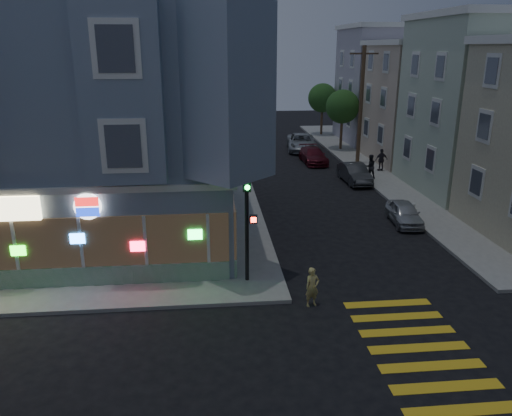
{
  "coord_description": "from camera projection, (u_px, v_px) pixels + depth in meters",
  "views": [
    {
      "loc": [
        0.09,
        -14.19,
        9.0
      ],
      "look_at": [
        2.08,
        6.13,
        2.41
      ],
      "focal_mm": 35.0,
      "sensor_mm": 36.0,
      "label": 1
    }
  ],
  "objects": [
    {
      "name": "row_house_c",
      "position": [
        448.0,
        104.0,
        40.25
      ],
      "size": [
        12.0,
        8.6,
        9.0
      ],
      "primitive_type": "cube",
      "color": "#C2AE96",
      "rests_on": "sidewalk_ne"
    },
    {
      "name": "ground",
      "position": [
        211.0,
        338.0,
        16.2
      ],
      "size": [
        120.0,
        120.0,
        0.0
      ],
      "primitive_type": "plane",
      "color": "black",
      "rests_on": "ground"
    },
    {
      "name": "traffic_signal",
      "position": [
        247.0,
        204.0,
        18.84
      ],
      "size": [
        0.57,
        0.53,
        4.76
      ],
      "rotation": [
        0.0,
        0.0,
        -0.12
      ],
      "color": "black",
      "rests_on": "sidewalk_nw"
    },
    {
      "name": "parked_car_b",
      "position": [
        355.0,
        173.0,
        34.56
      ],
      "size": [
        1.57,
        4.1,
        1.34
      ],
      "primitive_type": "imported",
      "rotation": [
        0.0,
        0.0,
        0.04
      ],
      "color": "#333538",
      "rests_on": "ground"
    },
    {
      "name": "fire_hydrant",
      "position": [
        413.0,
        208.0,
        27.54
      ],
      "size": [
        0.4,
        0.23,
        0.7
      ],
      "color": "silver",
      "rests_on": "sidewalk_ne"
    },
    {
      "name": "utility_pole",
      "position": [
        361.0,
        104.0,
        38.57
      ],
      "size": [
        2.2,
        0.3,
        9.0
      ],
      "color": "#4C3826",
      "rests_on": "sidewalk_ne"
    },
    {
      "name": "sidewalk_ne",
      "position": [
        494.0,
        164.0,
        40.09
      ],
      "size": [
        24.0,
        42.0,
        0.15
      ],
      "primitive_type": "cube",
      "color": "gray",
      "rests_on": "ground"
    },
    {
      "name": "parked_car_c",
      "position": [
        313.0,
        156.0,
        40.44
      ],
      "size": [
        1.9,
        4.38,
        1.26
      ],
      "primitive_type": "imported",
      "rotation": [
        0.0,
        0.0,
        0.03
      ],
      "color": "#56131E",
      "rests_on": "ground"
    },
    {
      "name": "corner_building",
      "position": [
        81.0,
        116.0,
        24.25
      ],
      "size": [
        14.6,
        14.6,
        11.4
      ],
      "color": "gray",
      "rests_on": "sidewalk_nw"
    },
    {
      "name": "pedestrian_a",
      "position": [
        370.0,
        167.0,
        35.06
      ],
      "size": [
        0.86,
        0.69,
        1.71
      ],
      "primitive_type": "imported",
      "rotation": [
        0.0,
        0.0,
        3.19
      ],
      "color": "black",
      "rests_on": "sidewalk_ne"
    },
    {
      "name": "street_tree_far",
      "position": [
        322.0,
        98.0,
        52.11
      ],
      "size": [
        3.0,
        3.0,
        5.3
      ],
      "color": "#4C3826",
      "rests_on": "sidewalk_ne"
    },
    {
      "name": "parked_car_d",
      "position": [
        302.0,
        142.0,
        45.32
      ],
      "size": [
        3.1,
        5.66,
        1.5
      ],
      "primitive_type": "imported",
      "rotation": [
        0.0,
        0.0,
        -0.12
      ],
      "color": "#A1A6AB",
      "rests_on": "ground"
    },
    {
      "name": "row_house_d",
      "position": [
        406.0,
        86.0,
        48.55
      ],
      "size": [
        12.0,
        8.6,
        10.5
      ],
      "primitive_type": "cube",
      "color": "#9F99A9",
      "rests_on": "sidewalk_ne"
    },
    {
      "name": "pedestrian_b",
      "position": [
        381.0,
        160.0,
        37.28
      ],
      "size": [
        1.02,
        0.54,
        1.65
      ],
      "primitive_type": "imported",
      "rotation": [
        0.0,
        0.0,
        3.29
      ],
      "color": "#28242D",
      "rests_on": "sidewalk_ne"
    },
    {
      "name": "running_child",
      "position": [
        312.0,
        287.0,
        18.02
      ],
      "size": [
        0.62,
        0.5,
        1.48
      ],
      "primitive_type": "imported",
      "rotation": [
        0.0,
        0.0,
        0.29
      ],
      "color": "tan",
      "rests_on": "ground"
    },
    {
      "name": "street_tree_near",
      "position": [
        343.0,
        107.0,
        44.53
      ],
      "size": [
        3.0,
        3.0,
        5.3
      ],
      "color": "#4C3826",
      "rests_on": "sidewalk_ne"
    },
    {
      "name": "parked_car_a",
      "position": [
        404.0,
        213.0,
        26.53
      ],
      "size": [
        1.69,
        3.57,
        1.18
      ],
      "primitive_type": "imported",
      "rotation": [
        0.0,
        0.0,
        -0.09
      ],
      "color": "#AFB2B7",
      "rests_on": "ground"
    },
    {
      "name": "sidewalk_nw",
      "position": [
        23.0,
        174.0,
        36.7
      ],
      "size": [
        33.0,
        42.0,
        0.15
      ],
      "primitive_type": "cube",
      "color": "gray",
      "rests_on": "ground"
    }
  ]
}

